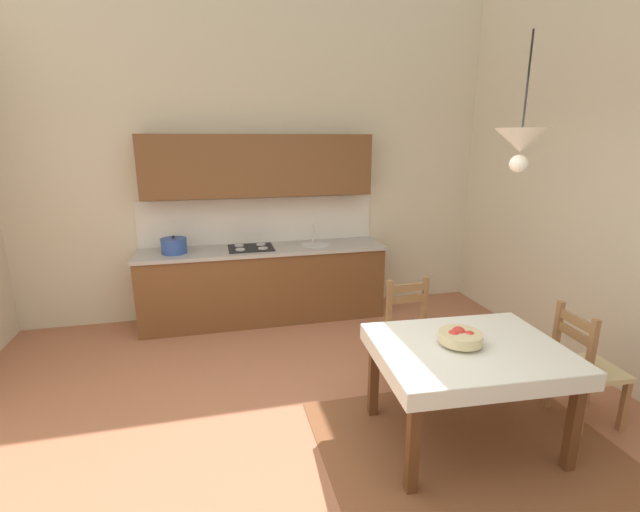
{
  "coord_description": "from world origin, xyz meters",
  "views": [
    {
      "loc": [
        -0.58,
        -2.62,
        2.15
      ],
      "look_at": [
        0.33,
        1.11,
        1.13
      ],
      "focal_mm": 24.89,
      "sensor_mm": 36.0,
      "label": 1
    }
  ],
  "objects": [
    {
      "name": "ground_plane",
      "position": [
        0.0,
        0.0,
        -0.05
      ],
      "size": [
        6.25,
        6.21,
        0.1
      ],
      "primitive_type": "cube",
      "color": "#AD6B4C"
    },
    {
      "name": "area_rug",
      "position": [
        1.11,
        -0.22,
        0.0
      ],
      "size": [
        2.1,
        1.6,
        0.01
      ],
      "primitive_type": "cube",
      "color": "brown",
      "rests_on": "ground_plane"
    },
    {
      "name": "dining_table",
      "position": [
        1.11,
        -0.12,
        0.63
      ],
      "size": [
        1.36,
        1.09,
        0.75
      ],
      "color": "#56331C",
      "rests_on": "ground_plane"
    },
    {
      "name": "dining_chair_kitchen_side",
      "position": [
        1.11,
        0.74,
        0.44
      ],
      "size": [
        0.44,
        0.44,
        0.93
      ],
      "color": "#D1BC89",
      "rests_on": "ground_plane"
    },
    {
      "name": "dining_chair_window_side",
      "position": [
        2.13,
        -0.12,
        0.44
      ],
      "size": [
        0.45,
        0.45,
        0.93
      ],
      "color": "#D1BC89",
      "rests_on": "ground_plane"
    },
    {
      "name": "pendant_lamp",
      "position": [
        1.25,
        -0.24,
        2.13
      ],
      "size": [
        0.32,
        0.32,
        0.8
      ],
      "color": "black"
    },
    {
      "name": "kitchen_cabinetry",
      "position": [
        -0.03,
        2.53,
        0.86
      ],
      "size": [
        2.89,
        0.63,
        2.2
      ],
      "color": "brown",
      "rests_on": "ground_plane"
    },
    {
      "name": "fruit_bowl",
      "position": [
        1.05,
        -0.1,
        0.81
      ],
      "size": [
        0.3,
        0.3,
        0.12
      ],
      "color": "beige",
      "rests_on": "dining_table"
    },
    {
      "name": "wall_back",
      "position": [
        0.0,
        2.86,
        2.08
      ],
      "size": [
        6.25,
        0.12,
        4.15
      ],
      "primitive_type": "cube",
      "color": "beige",
      "rests_on": "ground_plane"
    }
  ]
}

